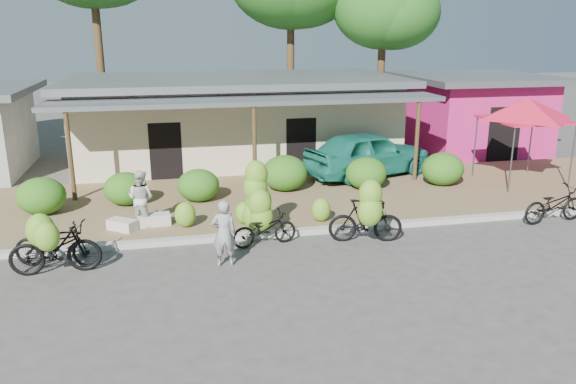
# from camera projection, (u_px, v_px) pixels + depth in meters

# --- Properties ---
(ground) EXTENTS (100.00, 100.00, 0.00)m
(ground) POSITION_uv_depth(u_px,v_px,m) (298.00, 267.00, 12.68)
(ground) COLOR #42403D
(ground) RESTS_ON ground
(sidewalk) EXTENTS (60.00, 6.00, 0.12)m
(sidewalk) POSITION_uv_depth(u_px,v_px,m) (261.00, 200.00, 17.35)
(sidewalk) COLOR #7F6144
(sidewalk) RESTS_ON ground
(curb) EXTENTS (60.00, 0.25, 0.15)m
(curb) POSITION_uv_depth(u_px,v_px,m) (280.00, 233.00, 14.53)
(curb) COLOR #A8A399
(curb) RESTS_ON ground
(shop_main) EXTENTS (13.00, 8.50, 3.35)m
(shop_main) POSITION_uv_depth(u_px,v_px,m) (236.00, 118.00, 22.45)
(shop_main) COLOR beige
(shop_main) RESTS_ON ground
(shop_pink) EXTENTS (6.00, 6.00, 3.25)m
(shop_pink) POSITION_uv_depth(u_px,v_px,m) (473.00, 111.00, 24.66)
(shop_pink) COLOR #D22061
(shop_pink) RESTS_ON ground
(tree_near_right) EXTENTS (4.85, 4.70, 7.98)m
(tree_near_right) POSITION_uv_depth(u_px,v_px,m) (379.00, 6.00, 26.15)
(tree_near_right) COLOR #4D3B1E
(tree_near_right) RESTS_ON ground
(hedge_0) EXTENTS (1.36, 1.22, 1.06)m
(hedge_0) POSITION_uv_depth(u_px,v_px,m) (41.00, 196.00, 15.76)
(hedge_0) COLOR #1D5112
(hedge_0) RESTS_ON sidewalk
(hedge_1) EXTENTS (1.26, 1.14, 0.99)m
(hedge_1) POSITION_uv_depth(u_px,v_px,m) (126.00, 189.00, 16.62)
(hedge_1) COLOR #1D5112
(hedge_1) RESTS_ON sidewalk
(hedge_2) EXTENTS (1.27, 1.14, 0.99)m
(hedge_2) POSITION_uv_depth(u_px,v_px,m) (198.00, 185.00, 16.98)
(hedge_2) COLOR #1D5112
(hedge_2) RESTS_ON sidewalk
(hedge_3) EXTENTS (1.48, 1.33, 1.15)m
(hedge_3) POSITION_uv_depth(u_px,v_px,m) (285.00, 173.00, 18.09)
(hedge_3) COLOR #1D5112
(hedge_3) RESTS_ON sidewalk
(hedge_4) EXTENTS (1.35, 1.22, 1.05)m
(hedge_4) POSITION_uv_depth(u_px,v_px,m) (366.00, 173.00, 18.26)
(hedge_4) COLOR #1D5112
(hedge_4) RESTS_ON sidewalk
(hedge_5) EXTENTS (1.41, 1.27, 1.10)m
(hedge_5) POSITION_uv_depth(u_px,v_px,m) (443.00, 169.00, 18.73)
(hedge_5) COLOR #1D5112
(hedge_5) RESTS_ON sidewalk
(red_canopy) EXTENTS (3.50, 3.50, 2.86)m
(red_canopy) POSITION_uv_depth(u_px,v_px,m) (527.00, 109.00, 18.61)
(red_canopy) COLOR #59595E
(red_canopy) RESTS_ON sidewalk
(bike_far_left) EXTENTS (2.10, 1.48, 1.48)m
(bike_far_left) POSITION_uv_depth(u_px,v_px,m) (55.00, 243.00, 12.44)
(bike_far_left) COLOR black
(bike_far_left) RESTS_ON ground
(bike_left) EXTENTS (1.94, 1.15, 1.42)m
(bike_left) POSITION_uv_depth(u_px,v_px,m) (54.00, 248.00, 12.09)
(bike_left) COLOR black
(bike_left) RESTS_ON ground
(bike_center) EXTENTS (1.72, 1.26, 2.04)m
(bike_center) POSITION_uv_depth(u_px,v_px,m) (260.00, 211.00, 13.95)
(bike_center) COLOR black
(bike_center) RESTS_ON ground
(bike_right) EXTENTS (1.92, 1.35, 1.78)m
(bike_right) POSITION_uv_depth(u_px,v_px,m) (367.00, 216.00, 13.79)
(bike_right) COLOR black
(bike_right) RESTS_ON ground
(bike_far_right) EXTENTS (2.02, 0.89, 1.03)m
(bike_far_right) POSITION_uv_depth(u_px,v_px,m) (554.00, 205.00, 15.45)
(bike_far_right) COLOR black
(bike_far_right) RESTS_ON ground
(loose_banana_a) EXTENTS (0.55, 0.47, 0.69)m
(loose_banana_a) POSITION_uv_depth(u_px,v_px,m) (185.00, 215.00, 14.77)
(loose_banana_a) COLOR #6BA82A
(loose_banana_a) RESTS_ON sidewalk
(loose_banana_b) EXTENTS (0.49, 0.42, 0.62)m
(loose_banana_b) POSITION_uv_depth(u_px,v_px,m) (244.00, 213.00, 15.03)
(loose_banana_b) COLOR #6BA82A
(loose_banana_b) RESTS_ON sidewalk
(loose_banana_c) EXTENTS (0.53, 0.45, 0.66)m
(loose_banana_c) POSITION_uv_depth(u_px,v_px,m) (321.00, 210.00, 15.22)
(loose_banana_c) COLOR #6BA82A
(loose_banana_c) RESTS_ON sidewalk
(sack_near) EXTENTS (0.89, 0.49, 0.30)m
(sack_near) POSITION_uv_depth(u_px,v_px,m) (154.00, 220.00, 14.96)
(sack_near) COLOR beige
(sack_near) RESTS_ON sidewalk
(sack_far) EXTENTS (0.83, 0.76, 0.28)m
(sack_far) POSITION_uv_depth(u_px,v_px,m) (122.00, 225.00, 14.60)
(sack_far) COLOR beige
(sack_far) RESTS_ON sidewalk
(vendor) EXTENTS (0.57, 0.39, 1.55)m
(vendor) POSITION_uv_depth(u_px,v_px,m) (224.00, 233.00, 12.54)
(vendor) COLOR gray
(vendor) RESTS_ON ground
(bystander) EXTENTS (0.92, 0.86, 1.51)m
(bystander) POSITION_uv_depth(u_px,v_px,m) (141.00, 198.00, 14.79)
(bystander) COLOR silver
(bystander) RESTS_ON sidewalk
(teal_van) EXTENTS (5.10, 3.30, 1.61)m
(teal_van) POSITION_uv_depth(u_px,v_px,m) (368.00, 153.00, 19.84)
(teal_van) COLOR #186F5D
(teal_van) RESTS_ON sidewalk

